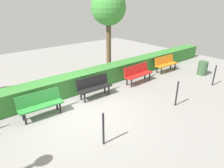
% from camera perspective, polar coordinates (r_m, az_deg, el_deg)
% --- Properties ---
extents(ground_plane, '(22.05, 22.05, 0.00)m').
position_cam_1_polar(ground_plane, '(7.19, -8.07, -8.16)').
color(ground_plane, gray).
extents(bench_orange, '(1.53, 0.51, 0.86)m').
position_cam_1_polar(bench_orange, '(11.46, 15.44, 5.95)').
color(bench_orange, orange).
rests_on(bench_orange, ground_plane).
extents(bench_red, '(1.62, 0.50, 0.86)m').
position_cam_1_polar(bench_red, '(9.55, 7.55, 3.21)').
color(bench_red, red).
rests_on(bench_red, ground_plane).
extents(bench_black, '(1.50, 0.52, 0.86)m').
position_cam_1_polar(bench_black, '(8.06, -5.28, -0.59)').
color(bench_black, black).
rests_on(bench_black, ground_plane).
extents(bench_green, '(1.51, 0.53, 0.86)m').
position_cam_1_polar(bench_green, '(7.13, -20.29, -5.37)').
color(bench_green, '#2D8C38').
rests_on(bench_green, ground_plane).
extents(hedge_row, '(18.05, 0.79, 0.80)m').
position_cam_1_polar(hedge_row, '(8.90, -8.24, 1.05)').
color(hedge_row, '#387F33').
rests_on(hedge_row, ground_plane).
extents(tree_near, '(1.87, 1.87, 4.32)m').
position_cam_1_polar(tree_near, '(11.05, -1.05, 21.18)').
color(tree_near, brown).
rests_on(tree_near, ground_plane).
extents(railing_post_near, '(0.06, 0.06, 1.00)m').
position_cam_1_polar(railing_post_near, '(10.29, 27.78, 2.22)').
color(railing_post_near, black).
rests_on(railing_post_near, ground_plane).
extents(railing_post_mid, '(0.06, 0.06, 1.00)m').
position_cam_1_polar(railing_post_mid, '(7.72, 18.45, -2.69)').
color(railing_post_mid, black).
rests_on(railing_post_mid, ground_plane).
extents(railing_post_far, '(0.06, 0.06, 1.00)m').
position_cam_1_polar(railing_post_far, '(5.44, -2.55, -13.07)').
color(railing_post_far, black).
rests_on(railing_post_far, ground_plane).
extents(trash_bin, '(0.50, 0.50, 0.73)m').
position_cam_1_polar(trash_bin, '(11.65, 25.01, 4.25)').
color(trash_bin, '#385938').
rests_on(trash_bin, ground_plane).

